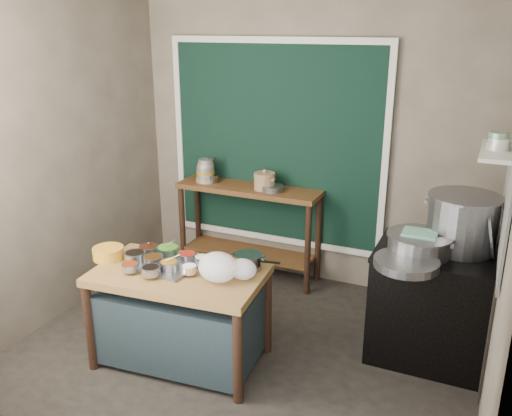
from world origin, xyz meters
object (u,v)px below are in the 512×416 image
at_px(steamer, 419,244).
at_px(stock_pot, 462,222).
at_px(back_counter, 249,231).
at_px(ceramic_crock, 264,182).
at_px(saucepan, 249,261).
at_px(utensil_cup, 212,178).
at_px(condiment_tray, 163,265).
at_px(prep_table, 181,317).
at_px(yellow_basin, 108,253).
at_px(stove_block, 434,306).

bearing_deg(steamer, stock_pot, 41.02).
distance_m(back_counter, ceramic_crock, 0.58).
height_order(saucepan, utensil_cup, utensil_cup).
distance_m(stock_pot, steamer, 0.37).
bearing_deg(condiment_tray, prep_table, -11.03).
distance_m(back_counter, stock_pot, 2.20).
bearing_deg(yellow_basin, condiment_tray, 5.91).
height_order(ceramic_crock, stock_pot, stock_pot).
xyz_separation_m(stock_pot, steamer, (-0.26, -0.23, -0.13)).
distance_m(condiment_tray, stock_pot, 2.24).
xyz_separation_m(saucepan, stock_pot, (1.41, 0.71, 0.28)).
relative_size(yellow_basin, utensil_cup, 1.77).
distance_m(stove_block, utensil_cup, 2.48).
height_order(back_counter, condiment_tray, back_counter).
bearing_deg(steamer, ceramic_crock, 152.36).
xyz_separation_m(prep_table, yellow_basin, (-0.62, -0.02, 0.42)).
bearing_deg(stove_block, saucepan, -155.29).
distance_m(back_counter, steamer, 2.01).
bearing_deg(prep_table, condiment_tray, 164.02).
height_order(utensil_cup, stock_pot, stock_pot).
bearing_deg(condiment_tray, yellow_basin, -174.09).
xyz_separation_m(saucepan, utensil_cup, (-1.02, 1.31, 0.18)).
bearing_deg(stock_pot, saucepan, -153.31).
relative_size(utensil_cup, stock_pot, 0.25).
bearing_deg(saucepan, stove_block, 14.89).
bearing_deg(back_counter, utensil_cup, -178.00).
bearing_deg(utensil_cup, stove_block, -17.25).
bearing_deg(prep_table, stock_pot, 22.52).
xyz_separation_m(condiment_tray, steamer, (1.74, 0.71, 0.20)).
height_order(back_counter, utensil_cup, utensil_cup).
xyz_separation_m(condiment_tray, ceramic_crock, (0.17, 1.53, 0.26)).
bearing_deg(condiment_tray, ceramic_crock, 83.81).
xyz_separation_m(yellow_basin, ceramic_crock, (0.63, 1.58, 0.23)).
relative_size(condiment_tray, stock_pot, 0.92).
height_order(prep_table, condiment_tray, condiment_tray).
bearing_deg(stove_block, back_counter, 158.98).
bearing_deg(saucepan, utensil_cup, 118.08).
height_order(saucepan, steamer, steamer).
distance_m(prep_table, condiment_tray, 0.41).
relative_size(ceramic_crock, stock_pot, 0.40).
distance_m(stove_block, condiment_tray, 2.08).
distance_m(saucepan, steamer, 1.25).
bearing_deg(prep_table, yellow_basin, 176.85).
relative_size(prep_table, stove_block, 1.39).
bearing_deg(ceramic_crock, condiment_tray, -96.19).
height_order(condiment_tray, steamer, steamer).
bearing_deg(utensil_cup, condiment_tray, -74.74).
bearing_deg(ceramic_crock, saucepan, -71.58).
bearing_deg(back_counter, stove_block, -21.02).
bearing_deg(back_counter, ceramic_crock, -6.81).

